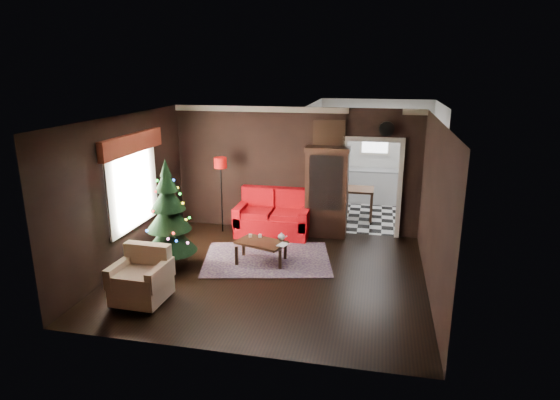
% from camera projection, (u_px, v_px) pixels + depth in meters
% --- Properties ---
extents(floor, '(5.50, 5.50, 0.00)m').
position_uv_depth(floor, '(270.00, 274.00, 8.55)').
color(floor, black).
rests_on(floor, ground).
extents(ceiling, '(5.50, 5.50, 0.00)m').
position_uv_depth(ceiling, '(269.00, 119.00, 7.78)').
color(ceiling, white).
rests_on(ceiling, ground).
extents(wall_back, '(5.50, 0.00, 5.50)m').
position_uv_depth(wall_back, '(295.00, 170.00, 10.52)').
color(wall_back, black).
rests_on(wall_back, ground).
extents(wall_front, '(5.50, 0.00, 5.50)m').
position_uv_depth(wall_front, '(223.00, 254.00, 5.81)').
color(wall_front, black).
rests_on(wall_front, ground).
extents(wall_left, '(0.00, 5.50, 5.50)m').
position_uv_depth(wall_left, '(125.00, 192.00, 8.72)').
color(wall_left, black).
rests_on(wall_left, ground).
extents(wall_right, '(0.00, 5.50, 5.50)m').
position_uv_depth(wall_right, '(434.00, 210.00, 7.61)').
color(wall_right, black).
rests_on(wall_right, ground).
extents(doorway, '(1.10, 0.10, 2.10)m').
position_uv_depth(doorway, '(371.00, 189.00, 10.27)').
color(doorway, silver).
rests_on(doorway, ground).
extents(left_window, '(0.05, 1.60, 1.40)m').
position_uv_depth(left_window, '(132.00, 186.00, 8.88)').
color(left_window, white).
rests_on(left_window, wall_left).
extents(valance, '(0.12, 2.10, 0.35)m').
position_uv_depth(valance, '(132.00, 143.00, 8.65)').
color(valance, maroon).
rests_on(valance, wall_left).
extents(kitchen_floor, '(3.00, 3.00, 0.00)m').
position_uv_depth(kitchen_floor, '(371.00, 215.00, 11.97)').
color(kitchen_floor, silver).
rests_on(kitchen_floor, ground).
extents(kitchen_window, '(0.70, 0.06, 0.70)m').
position_uv_depth(kitchen_window, '(375.00, 140.00, 12.87)').
color(kitchen_window, white).
rests_on(kitchen_window, ground).
extents(rug, '(2.74, 2.24, 0.01)m').
position_uv_depth(rug, '(267.00, 259.00, 9.21)').
color(rug, '#473B42').
rests_on(rug, ground).
extents(loveseat, '(1.70, 0.90, 1.00)m').
position_uv_depth(loveseat, '(273.00, 213.00, 10.42)').
color(loveseat, '#8B0A03').
rests_on(loveseat, ground).
extents(curio_cabinet, '(0.90, 0.45, 1.90)m').
position_uv_depth(curio_cabinet, '(327.00, 194.00, 10.27)').
color(curio_cabinet, black).
rests_on(curio_cabinet, ground).
extents(floor_lamp, '(0.31, 0.31, 1.77)m').
position_uv_depth(floor_lamp, '(222.00, 196.00, 10.54)').
color(floor_lamp, black).
rests_on(floor_lamp, ground).
extents(christmas_tree, '(0.98, 0.98, 1.88)m').
position_uv_depth(christmas_tree, '(168.00, 213.00, 8.60)').
color(christmas_tree, black).
rests_on(christmas_tree, ground).
extents(armchair, '(0.84, 0.84, 0.83)m').
position_uv_depth(armchair, '(140.00, 275.00, 7.42)').
color(armchair, tan).
rests_on(armchair, ground).
extents(coffee_table, '(1.04, 0.81, 0.41)m').
position_uv_depth(coffee_table, '(261.00, 252.00, 9.01)').
color(coffee_table, black).
rests_on(coffee_table, rug).
extents(teapot, '(0.19, 0.19, 0.15)m').
position_uv_depth(teapot, '(281.00, 237.00, 8.99)').
color(teapot, silver).
rests_on(teapot, coffee_table).
extents(cup_a, '(0.07, 0.07, 0.06)m').
position_uv_depth(cup_a, '(260.00, 236.00, 9.16)').
color(cup_a, white).
rests_on(cup_a, coffee_table).
extents(cup_b, '(0.08, 0.08, 0.06)m').
position_uv_depth(cup_b, '(250.00, 236.00, 9.18)').
color(cup_b, silver).
rests_on(cup_b, coffee_table).
extents(book, '(0.16, 0.07, 0.23)m').
position_uv_depth(book, '(279.00, 239.00, 8.77)').
color(book, '#7D6951').
rests_on(book, coffee_table).
extents(wall_clock, '(0.32, 0.32, 0.06)m').
position_uv_depth(wall_clock, '(387.00, 129.00, 9.81)').
color(wall_clock, white).
rests_on(wall_clock, wall_back).
extents(painting, '(0.62, 0.05, 0.52)m').
position_uv_depth(painting, '(329.00, 134.00, 10.09)').
color(painting, '#BA7F3D').
rests_on(painting, wall_back).
extents(kitchen_counter, '(1.80, 0.60, 0.90)m').
position_uv_depth(kitchen_counter, '(373.00, 186.00, 12.98)').
color(kitchen_counter, silver).
rests_on(kitchen_counter, ground).
extents(kitchen_table, '(0.70, 0.70, 0.75)m').
position_uv_depth(kitchen_table, '(359.00, 203.00, 11.65)').
color(kitchen_table, brown).
rests_on(kitchen_table, ground).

